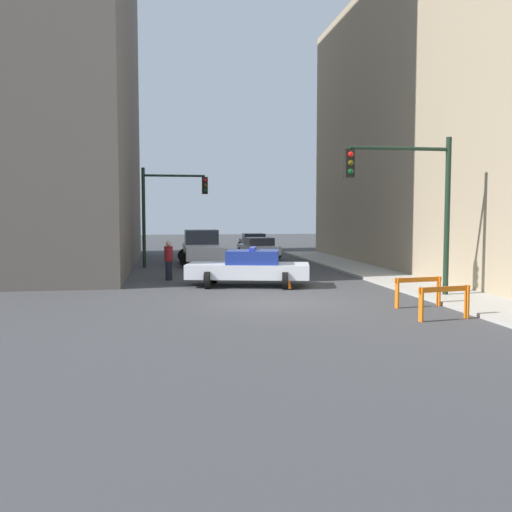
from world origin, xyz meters
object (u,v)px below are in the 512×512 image
(pedestrian_crossing, at_px, (169,260))
(traffic_cone, at_px, (288,281))
(barrier_front, at_px, (444,297))
(police_car, at_px, (249,268))
(parked_car_near, at_px, (258,247))
(barrier_mid, at_px, (418,287))
(traffic_light_far, at_px, (165,203))
(white_truck, at_px, (202,248))
(traffic_light_near, at_px, (414,192))
(parked_car_mid, at_px, (253,242))

(pedestrian_crossing, distance_m, traffic_cone, 5.73)
(barrier_front, height_order, traffic_cone, barrier_front)
(police_car, height_order, parked_car_near, police_car)
(parked_car_near, xyz_separation_m, barrier_mid, (1.63, -19.52, -0.06))
(traffic_light_far, distance_m, white_truck, 3.45)
(white_truck, distance_m, barrier_front, 18.45)
(parked_car_near, xyz_separation_m, pedestrian_crossing, (-5.73, -11.28, 0.19))
(traffic_light_near, bearing_deg, parked_car_mid, 93.04)
(parked_car_near, relative_size, parked_car_mid, 1.02)
(traffic_light_near, height_order, parked_car_near, traffic_light_near)
(white_truck, xyz_separation_m, barrier_front, (5.19, -17.70, -0.29))
(police_car, height_order, pedestrian_crossing, pedestrian_crossing)
(pedestrian_crossing, bearing_deg, parked_car_near, -155.71)
(traffic_light_far, relative_size, barrier_mid, 3.27)
(traffic_light_far, distance_m, traffic_cone, 11.16)
(parked_car_mid, bearing_deg, white_truck, -110.42)
(traffic_light_far, relative_size, police_car, 1.04)
(traffic_light_near, relative_size, traffic_light_far, 1.00)
(pedestrian_crossing, distance_m, barrier_front, 12.57)
(traffic_light_far, xyz_separation_m, white_truck, (2.03, 1.27, -2.49))
(parked_car_near, bearing_deg, traffic_light_far, -143.28)
(police_car, height_order, barrier_front, police_car)
(traffic_light_near, xyz_separation_m, barrier_front, (-0.82, -3.74, -2.91))
(traffic_light_far, xyz_separation_m, barrier_mid, (7.47, -14.30, -2.78))
(parked_car_near, bearing_deg, traffic_cone, -100.32)
(parked_car_mid, height_order, barrier_front, parked_car_mid)
(barrier_front, relative_size, traffic_cone, 2.42)
(barrier_mid, bearing_deg, traffic_light_near, 70.88)
(parked_car_near, bearing_deg, traffic_light_near, -88.07)
(police_car, distance_m, parked_car_mid, 21.44)
(traffic_light_near, distance_m, barrier_front, 4.81)
(barrier_front, bearing_deg, parked_car_near, 93.63)
(barrier_mid, bearing_deg, traffic_light_far, 117.59)
(police_car, distance_m, barrier_mid, 7.16)
(pedestrian_crossing, relative_size, barrier_front, 1.05)
(parked_car_mid, height_order, traffic_cone, parked_car_mid)
(parked_car_mid, xyz_separation_m, pedestrian_crossing, (-6.58, -18.64, 0.19))
(traffic_light_near, bearing_deg, barrier_front, -102.35)
(police_car, relative_size, barrier_mid, 3.14)
(traffic_cone, bearing_deg, white_truck, 102.44)
(barrier_front, distance_m, traffic_cone, 7.23)
(barrier_front, bearing_deg, traffic_light_far, 113.71)
(traffic_light_far, bearing_deg, police_car, -69.61)
(police_car, height_order, white_truck, white_truck)
(white_truck, height_order, barrier_mid, white_truck)
(pedestrian_crossing, distance_m, barrier_mid, 11.05)
(pedestrian_crossing, height_order, barrier_front, pedestrian_crossing)
(white_truck, height_order, parked_car_near, white_truck)
(traffic_light_near, xyz_separation_m, pedestrian_crossing, (-7.92, 6.63, -2.67))
(barrier_front, relative_size, barrier_mid, 1.00)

